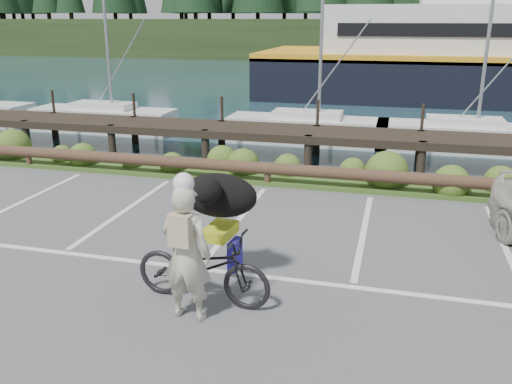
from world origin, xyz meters
TOP-DOWN VIEW (x-y plane):
  - ground at (0.00, 0.00)m, footprint 72.00×72.00m
  - harbor_backdrop at (0.40, 78.42)m, footprint 170.00×160.00m
  - vegetation_strip at (0.00, 5.30)m, footprint 34.00×1.60m
  - log_rail at (0.00, 4.60)m, footprint 32.00×0.30m
  - bicycle at (0.46, -1.39)m, footprint 2.17×0.90m
  - cyclist at (0.42, -1.88)m, footprint 0.75×0.53m
  - dog at (0.51, -0.71)m, footprint 0.68×1.25m

SIDE VIEW (x-z plane):
  - harbor_backdrop at x=0.40m, z-range -15.00..15.00m
  - ground at x=0.00m, z-range 0.00..0.00m
  - log_rail at x=0.00m, z-range -0.30..0.30m
  - vegetation_strip at x=0.00m, z-range 0.00..0.10m
  - bicycle at x=0.46m, z-range 0.00..1.11m
  - cyclist at x=0.42m, z-range 0.00..1.97m
  - dog at x=0.51m, z-range 1.11..1.81m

